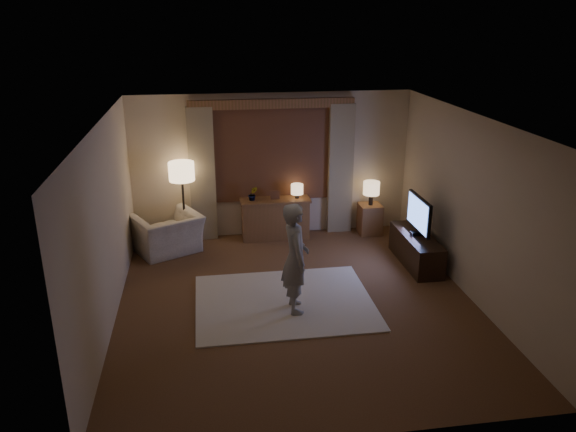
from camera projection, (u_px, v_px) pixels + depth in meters
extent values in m
cube|color=brown|center=(297.00, 303.00, 8.00)|extent=(5.00, 5.50, 0.02)
cube|color=silver|center=(298.00, 120.00, 7.11)|extent=(5.00, 5.50, 0.02)
cube|color=beige|center=(272.00, 165.00, 10.12)|extent=(5.00, 0.02, 2.60)
cube|color=beige|center=(349.00, 322.00, 4.99)|extent=(5.00, 0.02, 2.60)
cube|color=beige|center=(105.00, 227.00, 7.20)|extent=(0.02, 5.50, 2.60)
cube|color=beige|center=(473.00, 208.00, 7.92)|extent=(0.02, 5.50, 2.60)
cube|color=black|center=(272.00, 152.00, 10.01)|extent=(2.00, 0.01, 1.70)
cube|color=brown|center=(272.00, 152.00, 10.00)|extent=(2.08, 0.04, 1.78)
cube|color=#9D8D62|center=(202.00, 175.00, 9.88)|extent=(0.45, 0.12, 2.40)
cube|color=#9D8D62|center=(341.00, 169.00, 10.23)|extent=(0.45, 0.12, 2.40)
cube|color=brown|center=(272.00, 104.00, 9.66)|extent=(2.90, 0.14, 0.16)
cube|color=beige|center=(284.00, 302.00, 8.00)|extent=(2.50, 2.00, 0.02)
cube|color=brown|center=(275.00, 219.00, 10.21)|extent=(1.20, 0.40, 0.70)
cube|color=brown|center=(275.00, 196.00, 10.05)|extent=(0.16, 0.02, 0.20)
imported|color=#999999|center=(253.00, 194.00, 9.98)|extent=(0.17, 0.13, 0.30)
cylinder|color=black|center=(297.00, 197.00, 10.12)|extent=(0.08, 0.08, 0.12)
cylinder|color=#FFD099|center=(297.00, 189.00, 10.07)|extent=(0.22, 0.22, 0.18)
cylinder|color=black|center=(186.00, 243.00, 10.01)|extent=(0.32, 0.32, 0.03)
cylinder|color=black|center=(184.00, 213.00, 9.81)|extent=(0.04, 0.04, 1.20)
cylinder|color=#FFD099|center=(181.00, 171.00, 9.56)|extent=(0.44, 0.44, 0.32)
imported|color=beige|center=(168.00, 234.00, 9.59)|extent=(1.34, 1.28, 0.68)
cube|color=brown|center=(370.00, 219.00, 10.44)|extent=(0.40, 0.40, 0.56)
cylinder|color=black|center=(371.00, 200.00, 10.31)|extent=(0.08, 0.08, 0.20)
cylinder|color=#FFD099|center=(371.00, 188.00, 10.23)|extent=(0.30, 0.30, 0.24)
cube|color=black|center=(416.00, 249.00, 9.17)|extent=(0.45, 1.40, 0.50)
cube|color=black|center=(417.00, 233.00, 9.08)|extent=(0.22, 0.10, 0.06)
cube|color=black|center=(419.00, 213.00, 8.96)|extent=(0.05, 0.90, 0.55)
cube|color=#5985F2|center=(417.00, 214.00, 8.95)|extent=(0.00, 0.83, 0.49)
imported|color=gray|center=(295.00, 258.00, 7.53)|extent=(0.38, 0.57, 1.55)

